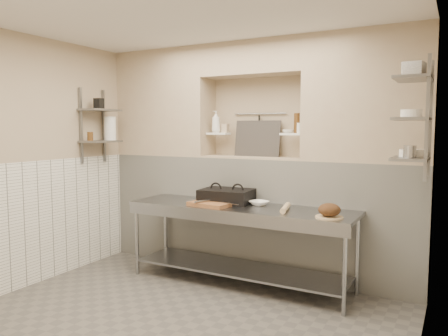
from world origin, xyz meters
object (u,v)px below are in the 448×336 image
Objects in this scene: cutting_board at (211,204)px; mixing_bowl at (259,203)px; rolling_pin at (285,208)px; jug_left at (110,128)px; prep_table at (239,229)px; bottle_soap at (216,122)px; panini_press at (227,196)px; bread_loaf at (329,210)px; bowl_alcove at (288,131)px.

mixing_bowl reaches higher than cutting_board.
jug_left is (-2.47, 0.05, 0.84)m from rolling_pin.
mixing_bowl is at bearing 42.03° from prep_table.
mixing_bowl is 0.75× the size of bottle_soap.
panini_press reaches higher than bread_loaf.
bottle_soap is at bearing 20.34° from jug_left.
bread_loaf is 1.24m from bowl_alcove.
bottle_soap reaches higher than panini_press.
jug_left is at bearing -167.39° from bowl_alcove.
bottle_soap reaches higher than mixing_bowl.
jug_left reaches higher than panini_press.
bottle_soap reaches higher than cutting_board.
panini_press is at bearing 74.82° from cutting_board.
bread_loaf is 3.08m from jug_left.
bowl_alcove reaches higher than prep_table.
rolling_pin is 3.06× the size of bowl_alcove.
jug_left is (-1.69, -0.09, 0.79)m from panini_press.
rolling_pin is at bearing 6.92° from cutting_board.
prep_table is 12.51× the size of mixing_bowl.
prep_table is 5.60× the size of cutting_board.
panini_press is 1.04m from bowl_alcove.
panini_press is 1.02m from bottle_soap.
bottle_soap reaches higher than bowl_alcove.
cutting_board is 1.68× the size of bottle_soap.
bowl_alcove is 0.42× the size of jug_left.
panini_press is 2.26× the size of bottle_soap.
cutting_board is 1.24m from bowl_alcove.
prep_table is at bearing -1.14° from jug_left.
rolling_pin is at bearing -25.25° from bottle_soap.
cutting_board is 1.51× the size of jug_left.
cutting_board is at bearing -64.93° from bottle_soap.
rolling_pin is (0.38, -0.17, 0.00)m from mixing_bowl.
cutting_board is 0.54m from mixing_bowl.
rolling_pin is at bearing 163.80° from bread_loaf.
prep_table is 19.91× the size of bowl_alcove.
bread_loaf is 0.78× the size of bottle_soap.
bowl_alcove is (0.96, 0.02, -0.12)m from bottle_soap.
bowl_alcove is (0.66, 0.66, 0.81)m from cutting_board.
mixing_bowl is at bearing -25.95° from bottle_soap.
cutting_board is 1.84m from jug_left.
cutting_board is 0.85m from rolling_pin.
jug_left reaches higher than mixing_bowl.
prep_table is 0.42m from cutting_board.
cutting_board is 2.23× the size of mixing_bowl.
rolling_pin is at bearing -1.09° from prep_table.
cutting_board is at bearing -5.31° from jug_left.
mixing_bowl is 0.97× the size of bread_loaf.
mixing_bowl is 0.68× the size of jug_left.
panini_press is 1.56× the size of rolling_pin.
bottle_soap is at bearing 127.54° from panini_press.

